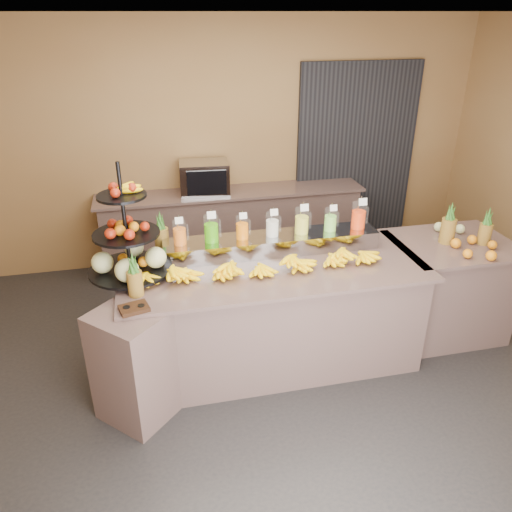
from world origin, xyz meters
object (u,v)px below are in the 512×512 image
object	(u,v)px
fruit_stand	(134,248)
right_fruit_pile	(470,240)
oven_warmer	(204,178)
pitcher_tray	(272,244)
banana_heap	(259,263)
condiment_caddy	(134,308)

from	to	relation	value
fruit_stand	right_fruit_pile	world-z (taller)	fruit_stand
right_fruit_pile	oven_warmer	world-z (taller)	oven_warmer
pitcher_tray	banana_heap	world-z (taller)	banana_heap
fruit_stand	condiment_caddy	bearing A→B (deg)	-78.52
oven_warmer	banana_heap	bearing A→B (deg)	-80.51
banana_heap	right_fruit_pile	size ratio (longest dim) A/B	4.69
pitcher_tray	right_fruit_pile	distance (m)	1.74
pitcher_tray	condiment_caddy	distance (m)	1.37
banana_heap	oven_warmer	xyz separation A→B (m)	(-0.18, 1.99, 0.11)
pitcher_tray	right_fruit_pile	bearing A→B (deg)	-10.10
banana_heap	condiment_caddy	world-z (taller)	banana_heap
banana_heap	fruit_stand	bearing A→B (deg)	171.00
fruit_stand	oven_warmer	bearing A→B (deg)	81.24
pitcher_tray	banana_heap	xyz separation A→B (m)	(-0.19, -0.32, -0.00)
banana_heap	oven_warmer	bearing A→B (deg)	95.08
oven_warmer	right_fruit_pile	bearing A→B (deg)	-39.19
right_fruit_pile	pitcher_tray	bearing A→B (deg)	169.90
banana_heap	pitcher_tray	bearing A→B (deg)	60.07
right_fruit_pile	banana_heap	bearing A→B (deg)	-179.44
fruit_stand	condiment_caddy	world-z (taller)	fruit_stand
fruit_stand	condiment_caddy	size ratio (longest dim) A/B	4.66
fruit_stand	oven_warmer	size ratio (longest dim) A/B	1.68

